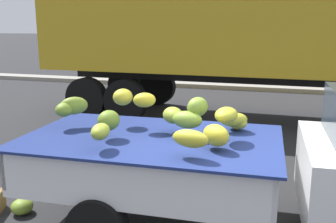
# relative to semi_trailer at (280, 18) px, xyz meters

# --- Properties ---
(curb_strip) EXTENTS (80.00, 0.80, 0.16)m
(curb_strip) POSITION_rel_semi_trailer_xyz_m (-0.27, 4.96, -2.46)
(curb_strip) COLOR gray
(curb_strip) RESTS_ON ground
(semi_trailer) EXTENTS (12.03, 2.74, 3.95)m
(semi_trailer) POSITION_rel_semi_trailer_xyz_m (0.00, 0.00, 0.00)
(semi_trailer) COLOR gold
(semi_trailer) RESTS_ON ground
(fallen_banana_bunch_near_tailgate) EXTENTS (0.39, 0.40, 0.19)m
(fallen_banana_bunch_near_tailgate) POSITION_rel_semi_trailer_xyz_m (-2.90, -5.98, -2.44)
(fallen_banana_bunch_near_tailgate) COLOR olive
(fallen_banana_bunch_near_tailgate) RESTS_ON ground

